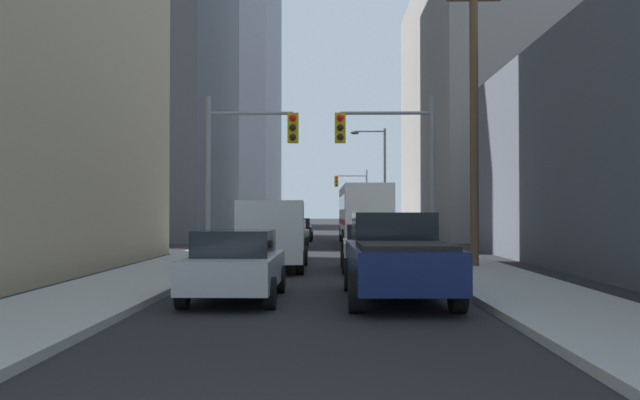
% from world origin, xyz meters
% --- Properties ---
extents(sidewalk_left, '(2.95, 160.00, 0.15)m').
position_xyz_m(sidewalk_left, '(-4.82, 50.00, 0.07)').
color(sidewalk_left, '#9E9E99').
rests_on(sidewalk_left, ground).
extents(sidewalk_right, '(2.95, 160.00, 0.15)m').
position_xyz_m(sidewalk_right, '(4.82, 50.00, 0.07)').
color(sidewalk_right, '#9E9E99').
rests_on(sidewalk_right, ground).
extents(city_bus, '(2.67, 11.52, 3.40)m').
position_xyz_m(city_bus, '(2.34, 35.66, 1.93)').
color(city_bus, silver).
rests_on(city_bus, ground).
extents(pickup_truck_navy, '(2.20, 5.43, 1.90)m').
position_xyz_m(pickup_truck_navy, '(1.78, 11.14, 0.93)').
color(pickup_truck_navy, '#141E4C').
rests_on(pickup_truck_navy, ground).
extents(cargo_van_white, '(2.16, 5.27, 2.26)m').
position_xyz_m(cargo_van_white, '(-1.53, 18.67, 1.29)').
color(cargo_van_white, white).
rests_on(cargo_van_white, ground).
extents(sedan_silver, '(1.95, 4.21, 1.52)m').
position_xyz_m(sedan_silver, '(-1.71, 11.02, 0.77)').
color(sedan_silver, '#B7BABF').
rests_on(sedan_silver, ground).
extents(sedan_beige, '(1.95, 4.23, 1.52)m').
position_xyz_m(sedan_beige, '(1.70, 18.48, 0.77)').
color(sedan_beige, '#C6B793').
rests_on(sedan_beige, ground).
extents(sedan_green, '(1.96, 4.27, 1.52)m').
position_xyz_m(sedan_green, '(-1.76, 31.75, 0.77)').
color(sedan_green, '#195938').
rests_on(sedan_green, ground).
extents(sedan_black, '(1.95, 4.24, 1.52)m').
position_xyz_m(sedan_black, '(-1.73, 40.73, 0.77)').
color(sedan_black, black).
rests_on(sedan_black, ground).
extents(traffic_signal_near_left, '(3.28, 0.44, 6.00)m').
position_xyz_m(traffic_signal_near_left, '(-2.57, 19.99, 4.02)').
color(traffic_signal_near_left, gray).
rests_on(traffic_signal_near_left, ground).
extents(traffic_signal_near_right, '(3.52, 0.44, 6.00)m').
position_xyz_m(traffic_signal_near_right, '(2.46, 19.99, 4.03)').
color(traffic_signal_near_right, gray).
rests_on(traffic_signal_near_right, ground).
extents(traffic_signal_far_right, '(3.17, 0.44, 6.00)m').
position_xyz_m(traffic_signal_far_right, '(2.63, 59.96, 4.01)').
color(traffic_signal_far_right, gray).
rests_on(traffic_signal_far_right, ground).
extents(utility_pole_right, '(2.20, 0.28, 10.38)m').
position_xyz_m(utility_pole_right, '(5.12, 18.64, 5.47)').
color(utility_pole_right, brown).
rests_on(utility_pole_right, ground).
extents(street_lamp_right, '(2.36, 0.32, 7.50)m').
position_xyz_m(street_lamp_right, '(3.68, 40.78, 4.54)').
color(street_lamp_right, gray).
rests_on(street_lamp_right, ground).
extents(building_left_mid_office, '(15.03, 18.57, 31.85)m').
position_xyz_m(building_left_mid_office, '(-15.07, 45.39, 15.92)').
color(building_left_mid_office, '#4C515B').
rests_on(building_left_mid_office, ground).
extents(building_left_far_tower, '(23.37, 26.75, 57.16)m').
position_xyz_m(building_left_far_tower, '(-18.95, 89.77, 28.58)').
color(building_left_far_tower, '#93939E').
rests_on(building_left_far_tower, ground).
extents(building_right_mid_block, '(14.50, 26.97, 21.02)m').
position_xyz_m(building_right_mid_block, '(14.93, 50.49, 10.51)').
color(building_right_mid_block, gray).
rests_on(building_right_mid_block, ground).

